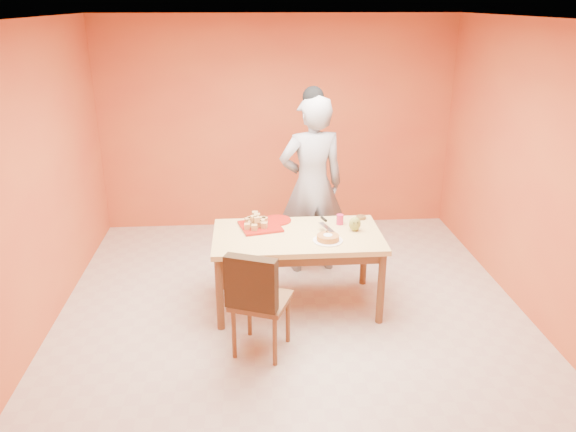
{
  "coord_description": "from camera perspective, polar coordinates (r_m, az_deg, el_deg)",
  "views": [
    {
      "loc": [
        -0.39,
        -4.59,
        2.84
      ],
      "look_at": [
        -0.03,
        0.3,
        0.95
      ],
      "focal_mm": 35.0,
      "sensor_mm": 36.0,
      "label": 1
    }
  ],
  "objects": [
    {
      "name": "pastry_platter",
      "position": [
        5.49,
        -2.83,
        -1.06
      ],
      "size": [
        0.45,
        0.45,
        0.02
      ],
      "primitive_type": "cube",
      "rotation": [
        0.0,
        0.0,
        0.24
      ],
      "color": "maroon",
      "rests_on": "dining_table"
    },
    {
      "name": "dining_table",
      "position": [
        5.37,
        0.97,
        -2.77
      ],
      "size": [
        1.6,
        0.9,
        0.76
      ],
      "color": "#EECA7D",
      "rests_on": "floor"
    },
    {
      "name": "wall_back",
      "position": [
        7.26,
        -1.09,
        9.25
      ],
      "size": [
        4.5,
        0.0,
        4.5
      ],
      "primitive_type": "plane",
      "rotation": [
        1.57,
        0.0,
        0.0
      ],
      "color": "#D36630",
      "rests_on": "floor"
    },
    {
      "name": "ceiling",
      "position": [
        4.61,
        0.65,
        19.37
      ],
      "size": [
        5.0,
        5.0,
        0.0
      ],
      "primitive_type": "plane",
      "rotation": [
        3.14,
        0.0,
        0.0
      ],
      "color": "silver",
      "rests_on": "wall_back"
    },
    {
      "name": "checker_tin",
      "position": [
        5.75,
        7.43,
        -0.15
      ],
      "size": [
        0.12,
        0.12,
        0.03
      ],
      "primitive_type": "cylinder",
      "rotation": [
        0.0,
        0.0,
        -0.25
      ],
      "color": "#35210E",
      "rests_on": "dining_table"
    },
    {
      "name": "cake_server",
      "position": [
        5.33,
        3.92,
        -1.15
      ],
      "size": [
        0.13,
        0.27,
        0.01
      ],
      "primitive_type": "cube",
      "rotation": [
        0.0,
        0.0,
        0.3
      ],
      "color": "white",
      "rests_on": "sponge_cake"
    },
    {
      "name": "wall_left",
      "position": [
        5.17,
        -25.12,
        2.33
      ],
      "size": [
        0.0,
        5.0,
        5.0
      ],
      "primitive_type": "plane",
      "rotation": [
        1.57,
        0.0,
        1.57
      ],
      "color": "#D36630",
      "rests_on": "floor"
    },
    {
      "name": "egg_ornament",
      "position": [
        5.42,
        6.81,
        -0.81
      ],
      "size": [
        0.14,
        0.12,
        0.14
      ],
      "primitive_type": "ellipsoid",
      "rotation": [
        0.0,
        0.0,
        0.31
      ],
      "color": "olive",
      "rests_on": "dining_table"
    },
    {
      "name": "red_dinner_plate",
      "position": [
        5.64,
        -1.11,
        -0.44
      ],
      "size": [
        0.31,
        0.31,
        0.02
      ],
      "primitive_type": "cylinder",
      "rotation": [
        0.0,
        0.0,
        0.11
      ],
      "color": "maroon",
      "rests_on": "dining_table"
    },
    {
      "name": "wall_right",
      "position": [
        5.5,
        24.67,
        3.44
      ],
      "size": [
        0.0,
        5.0,
        5.0
      ],
      "primitive_type": "plane",
      "rotation": [
        1.57,
        0.0,
        -1.57
      ],
      "color": "#D36630",
      "rests_on": "floor"
    },
    {
      "name": "white_cake_plate",
      "position": [
        5.19,
        4.07,
        -2.51
      ],
      "size": [
        0.32,
        0.32,
        0.01
      ],
      "primitive_type": "cylinder",
      "rotation": [
        0.0,
        0.0,
        0.17
      ],
      "color": "white",
      "rests_on": "dining_table"
    },
    {
      "name": "magenta_glass",
      "position": [
        5.57,
        5.3,
        -0.35
      ],
      "size": [
        0.08,
        0.08,
        0.1
      ],
      "primitive_type": "cylinder",
      "rotation": [
        0.0,
        0.0,
        -0.07
      ],
      "color": "#BB1C49",
      "rests_on": "dining_table"
    },
    {
      "name": "sponge_cake",
      "position": [
        5.18,
        4.08,
        -2.21
      ],
      "size": [
        0.23,
        0.23,
        0.05
      ],
      "primitive_type": "cylinder",
      "rotation": [
        0.0,
        0.0,
        -0.14
      ],
      "color": "#C87633",
      "rests_on": "white_cake_plate"
    },
    {
      "name": "floor",
      "position": [
        5.41,
        0.53,
        -10.53
      ],
      "size": [
        5.0,
        5.0,
        0.0
      ],
      "primitive_type": "plane",
      "color": "beige",
      "rests_on": "ground"
    },
    {
      "name": "dining_chair",
      "position": [
        4.74,
        -2.75,
        -8.43
      ],
      "size": [
        0.59,
        0.66,
        0.98
      ],
      "rotation": [
        0.0,
        0.0,
        -0.37
      ],
      "color": "brown",
      "rests_on": "floor"
    },
    {
      "name": "pastry_pile",
      "position": [
        5.46,
        -2.84,
        -0.42
      ],
      "size": [
        0.34,
        0.34,
        0.11
      ],
      "primitive_type": null,
      "color": "tan",
      "rests_on": "pastry_platter"
    },
    {
      "name": "person",
      "position": [
        6.04,
        2.43,
        3.11
      ],
      "size": [
        0.78,
        0.58,
        1.95
      ],
      "primitive_type": "imported",
      "rotation": [
        0.0,
        0.0,
        3.31
      ],
      "color": "gray",
      "rests_on": "floor"
    }
  ]
}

